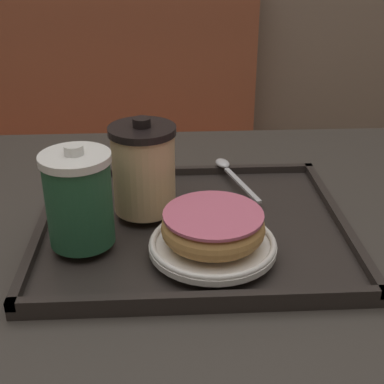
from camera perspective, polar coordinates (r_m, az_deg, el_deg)
The scene contains 8 objects.
booth_bench at distance 1.76m, azimuth -12.19°, elevation -1.70°, with size 1.16×0.44×1.00m.
cafe_table at distance 0.86m, azimuth -2.46°, elevation -13.02°, with size 1.07×0.80×0.74m.
serving_tray at distance 0.76m, azimuth 0.00°, elevation -3.84°, with size 0.43×0.36×0.02m.
coffee_cup_front at distance 0.68m, azimuth -12.01°, elevation -0.67°, with size 0.09×0.09×0.13m.
coffee_cup_rear at distance 0.75m, azimuth -5.22°, elevation 2.54°, with size 0.09×0.09×0.14m.
plate_with_chocolate_donut at distance 0.68m, azimuth 2.17°, elevation -5.57°, with size 0.16×0.16×0.01m.
donut_chocolate_glazed at distance 0.66m, azimuth 2.21°, elevation -3.67°, with size 0.13×0.13×0.04m.
spoon at distance 0.89m, azimuth 3.86°, elevation 2.39°, with size 0.06×0.16×0.01m.
Camera 1 is at (0.00, -0.66, 1.13)m, focal length 50.00 mm.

